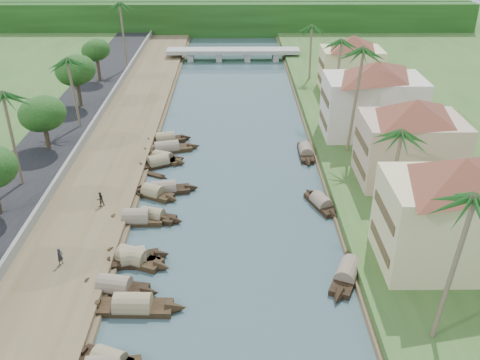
{
  "coord_description": "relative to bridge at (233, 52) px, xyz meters",
  "views": [
    {
      "loc": [
        0.24,
        -40.98,
        29.71
      ],
      "look_at": [
        0.82,
        12.49,
        2.0
      ],
      "focal_mm": 40.0,
      "sensor_mm": 36.0,
      "label": 1
    }
  ],
  "objects": [
    {
      "name": "palm_2",
      "position": [
        15.0,
        -49.83,
        12.3
      ],
      "size": [
        3.2,
        3.2,
        14.75
      ],
      "color": "#71624B",
      "rests_on": "ground"
    },
    {
      "name": "sampan_6",
      "position": [
        -10.06,
        -65.22,
        -1.3
      ],
      "size": [
        7.75,
        2.1,
        2.3
      ],
      "rotation": [
        0.0,
        0.0,
        -0.01
      ],
      "color": "black",
      "rests_on": "ground"
    },
    {
      "name": "bridge",
      "position": [
        0.0,
        0.0,
        0.0
      ],
      "size": [
        28.0,
        4.0,
        2.4
      ],
      "color": "#97978D",
      "rests_on": "ground"
    },
    {
      "name": "sampan_14",
      "position": [
        10.25,
        -74.63,
        -1.31
      ],
      "size": [
        5.12,
        8.79,
        2.16
      ],
      "rotation": [
        0.0,
        0.0,
        1.15
      ],
      "color": "black",
      "rests_on": "ground"
    },
    {
      "name": "sampan_9",
      "position": [
        -7.97,
        -58.77,
        -1.31
      ],
      "size": [
        8.44,
        2.95,
        2.11
      ],
      "rotation": [
        0.0,
        0.0,
        0.17
      ],
      "color": "black",
      "rests_on": "ground"
    },
    {
      "name": "palm_1",
      "position": [
        16.0,
        -65.69,
        8.35
      ],
      "size": [
        3.2,
        3.2,
        10.63
      ],
      "color": "#71624B",
      "rests_on": "ground"
    },
    {
      "name": "ground",
      "position": [
        -0.0,
        -72.0,
        -1.72
      ],
      "size": [
        220.0,
        220.0,
        0.0
      ],
      "primitive_type": "plane",
      "color": "#384E54",
      "rests_on": "ground"
    },
    {
      "name": "palm_6",
      "position": [
        -22.0,
        -41.18,
        9.02
      ],
      "size": [
        3.2,
        3.2,
        11.11
      ],
      "color": "#71624B",
      "rests_on": "ground"
    },
    {
      "name": "sampan_5",
      "position": [
        -9.25,
        -72.24,
        -1.31
      ],
      "size": [
        7.16,
        3.48,
        2.23
      ],
      "rotation": [
        0.0,
        0.0,
        0.27
      ],
      "color": "black",
      "rests_on": "ground"
    },
    {
      "name": "retaining_wall",
      "position": [
        -20.2,
        -52.0,
        -0.37
      ],
      "size": [
        0.4,
        180.0,
        1.1
      ],
      "primitive_type": "cube",
      "color": "gray",
      "rests_on": "left_bank"
    },
    {
      "name": "sampan_12",
      "position": [
        -8.88,
        -47.27,
        -1.31
      ],
      "size": [
        9.41,
        4.07,
        2.21
      ],
      "rotation": [
        0.0,
        0.0,
        0.27
      ],
      "color": "black",
      "rests_on": "ground"
    },
    {
      "name": "tree_3",
      "position": [
        -24.0,
        -49.04,
        4.37
      ],
      "size": [
        5.31,
        5.31,
        6.94
      ],
      "color": "#4C3A2B",
      "rests_on": "ground"
    },
    {
      "name": "palm_3",
      "position": [
        16.0,
        -33.21,
        9.65
      ],
      "size": [
        3.2,
        3.2,
        11.98
      ],
      "color": "#71624B",
      "rests_on": "ground"
    },
    {
      "name": "tree_4",
      "position": [
        -24.0,
        -32.59,
        5.28
      ],
      "size": [
        5.43,
        5.43,
        7.92
      ],
      "color": "#4C3A2B",
      "rests_on": "ground"
    },
    {
      "name": "sampan_4",
      "position": [
        -9.28,
        -72.2,
        -1.31
      ],
      "size": [
        7.98,
        4.64,
        2.25
      ],
      "rotation": [
        0.0,
        0.0,
        -0.39
      ],
      "color": "black",
      "rests_on": "ground"
    },
    {
      "name": "building_mid",
      "position": [
        19.99,
        -58.0,
        4.41
      ],
      "size": [
        14.11,
        14.11,
        9.7
      ],
      "color": "tan",
      "rests_on": "right_bank"
    },
    {
      "name": "sampan_2",
      "position": [
        -8.15,
        -78.86,
        -1.3
      ],
      "size": [
        9.04,
        2.24,
        2.35
      ],
      "rotation": [
        0.0,
        0.0,
        -0.03
      ],
      "color": "black",
      "rests_on": "ground"
    },
    {
      "name": "sampan_3",
      "position": [
        -10.15,
        -76.37,
        -1.31
      ],
      "size": [
        8.27,
        3.17,
        2.19
      ],
      "rotation": [
        0.0,
        0.0,
        -0.19
      ],
      "color": "black",
      "rests_on": "ground"
    },
    {
      "name": "palm_8",
      "position": [
        -20.5,
        -11.38,
        11.46
      ],
      "size": [
        3.2,
        3.2,
        13.66
      ],
      "color": "#71624B",
      "rests_on": "ground"
    },
    {
      "name": "tree_6",
      "position": [
        24.0,
        -41.91,
        4.22
      ],
      "size": [
        4.37,
        4.37,
        6.63
      ],
      "color": "#4C3A2B",
      "rests_on": "ground"
    },
    {
      "name": "tree_5",
      "position": [
        -24.0,
        -19.13,
        5.09
      ],
      "size": [
        4.41,
        4.41,
        7.33
      ],
      "color": "#4C3A2B",
      "rests_on": "ground"
    },
    {
      "name": "palm_7",
      "position": [
        14.0,
        -17.34,
        8.64
      ],
      "size": [
        3.2,
        3.2,
        10.93
      ],
      "color": "#71624B",
      "rests_on": "ground"
    },
    {
      "name": "building_distant",
      "position": [
        19.99,
        -24.0,
        4.16
      ],
      "size": [
        12.62,
        12.62,
        9.2
      ],
      "color": "beige",
      "rests_on": "right_bank"
    },
    {
      "name": "building_near",
      "position": [
        18.99,
        -74.0,
        4.66
      ],
      "size": [
        14.85,
        14.85,
        10.2
      ],
      "color": "beige",
      "rests_on": "right_bank"
    },
    {
      "name": "sampan_7",
      "position": [
        -8.49,
        -64.64,
        -1.32
      ],
      "size": [
        7.13,
        3.43,
        1.91
      ],
      "rotation": [
        0.0,
        0.0,
        -0.3
      ],
      "color": "black",
      "rests_on": "ground"
    },
    {
      "name": "canoe_2",
      "position": [
        -10.17,
        -54.14,
        -1.62
      ],
      "size": [
        4.89,
        3.11,
        0.75
      ],
      "rotation": [
        0.0,
        0.0,
        -0.5
      ],
      "color": "black",
      "rests_on": "ground"
    },
    {
      "name": "sampan_8",
      "position": [
        -9.06,
        -59.63,
        -1.31
      ],
      "size": [
        6.61,
        4.55,
        2.09
      ],
      "rotation": [
        0.0,
        0.0,
        -0.49
      ],
      "color": "black",
      "rests_on": "ground"
    },
    {
      "name": "sampan_15",
      "position": [
        9.75,
        -62.09,
        -1.31
      ],
      "size": [
        3.99,
        7.33,
        1.99
      ],
      "rotation": [
        0.0,
        0.0,
        1.94
      ],
      "color": "black",
      "rests_on": "ground"
    },
    {
      "name": "right_bank",
      "position": [
        19.0,
        -52.0,
        -1.12
      ],
      "size": [
        16.0,
        180.0,
        1.2
      ],
      "primitive_type": "cube",
      "color": "#2F5522",
      "rests_on": "ground"
    },
    {
      "name": "sampan_10",
      "position": [
        -9.11,
        -50.25,
        -1.31
      ],
      "size": [
        6.85,
        4.19,
        1.94
      ],
      "rotation": [
        0.0,
        0.0,
        -0.43
      ],
      "color": "black",
      "rests_on": "ground"
    },
    {
      "name": "palm_0",
      "position": [
        15.0,
        -83.31,
        11.0
      ],
      "size": [
        3.2,
        3.2,
        13.38
      ],
      "color": "#71624B",
      "rests_on": "ground"
    },
    {
      "name": "sampan_11",
      "position": [
        -9.5,
        -51.62,
        -1.31
      ],
      "size": [
        7.34,
        4.85,
        2.14
      ],
      "rotation": [
        0.0,
        0.0,
        0.48
      ],
      "color": "black",
      "rests_on": "ground"
    },
    {
      "name": "person_near",
      "position": [
        -15.47,
        -73.51,
        -0.1
      ],
      "size": [
        0.64,
        0.72,
        1.64
      ],
      "primitive_type": "imported",
      "rotation": [
        0.0,
        0.0,
        1.04
      ],
      "color": "#24252B",
      "rests_on": "left_bank"
    },
    {
      "name": "palm_5",
      "position": [
        -24.0,
        -58.92,
        10.03
      ],
      "size": [
        3.2,
        3.2,
        12.16
      ],
      "color": "#71624B",
      "rests_on": "ground"
    },
    {
      "name": "road",
      "position": [
        -24.5,
        -52.0,
        -1.02
      ],
      "size": [
        8.0,
        180.0,
        1.4
      ],
      "primitive_type": "cube",
      "color": "black",
      "rests_on": "ground"
    },
    {
      "name": "treeline",
      "position": [
        -0.0,
        28.0,
        2.28
      ],
      "size": [
        120.0,
        14.0,
        8.0
      ],
      "color": "#16320D",
      "rests_on": "ground"
    },
    {
      "name": "building_far",
      "position": [
        18.99,
        -44.0,
        4.66
      ],
      "size": [
        15.59,
        15.59,
        10.2
      ],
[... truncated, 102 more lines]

